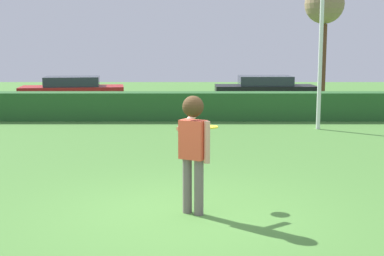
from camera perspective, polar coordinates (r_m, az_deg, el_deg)
ground_plane at (r=8.18m, az=-0.82°, el=-9.11°), size 60.00×60.00×0.00m
person at (r=7.96m, az=0.05°, el=-1.31°), size 0.50×0.84×1.78m
frisbee at (r=8.72m, az=1.80°, el=0.12°), size 0.27×0.27×0.02m
lamppost at (r=16.66m, az=13.49°, el=12.65°), size 0.24×0.24×6.80m
hedge_row at (r=18.39m, az=-0.42°, el=2.33°), size 27.69×0.90×0.94m
parked_car_red at (r=22.95m, az=-12.60°, el=3.93°), size 4.40×2.28×1.25m
parked_car_black at (r=23.10m, az=7.62°, el=4.09°), size 4.21×1.82×1.25m
bare_elm_tree at (r=27.51m, az=13.70°, el=12.28°), size 1.91×1.91×5.46m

